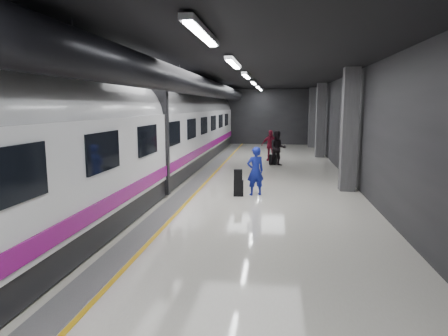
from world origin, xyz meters
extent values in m
plane|color=silver|center=(0.00, 0.00, 0.00)|extent=(40.00, 40.00, 0.00)
cube|color=black|center=(0.00, 0.00, 4.50)|extent=(10.00, 40.00, 0.02)
cube|color=#28282B|center=(0.00, 20.00, 2.25)|extent=(10.00, 0.02, 4.50)
cube|color=#28282B|center=(-5.00, 0.00, 2.25)|extent=(0.02, 40.00, 4.50)
cube|color=#28282B|center=(5.00, 0.00, 2.25)|extent=(0.02, 40.00, 4.50)
cube|color=slate|center=(-1.35, 0.00, 0.01)|extent=(0.65, 39.80, 0.01)
cube|color=yellow|center=(-0.95, 0.00, 0.01)|extent=(0.10, 39.80, 0.01)
cylinder|color=black|center=(-1.30, 0.00, 3.95)|extent=(0.80, 38.00, 0.80)
cube|color=silver|center=(0.60, -6.00, 4.40)|extent=(0.22, 2.60, 0.10)
cube|color=silver|center=(0.60, -1.00, 4.40)|extent=(0.22, 2.60, 0.10)
cube|color=silver|center=(0.60, 4.00, 4.40)|extent=(0.22, 2.60, 0.10)
cube|color=silver|center=(0.60, 9.00, 4.40)|extent=(0.22, 2.60, 0.10)
cube|color=silver|center=(0.60, 14.00, 4.40)|extent=(0.22, 2.60, 0.10)
cube|color=silver|center=(0.60, 18.00, 4.40)|extent=(0.22, 2.60, 0.10)
cube|color=#515154|center=(4.55, 2.00, 2.25)|extent=(0.55, 0.55, 4.50)
cube|color=#515154|center=(4.55, 12.00, 2.25)|extent=(0.55, 0.55, 4.50)
cube|color=#515154|center=(4.55, 18.00, 2.25)|extent=(0.55, 0.55, 4.50)
cube|color=black|center=(-3.25, 0.00, 0.35)|extent=(2.80, 38.00, 0.60)
cube|color=white|center=(-3.25, 0.00, 1.75)|extent=(2.90, 38.00, 2.20)
cylinder|color=white|center=(-3.25, 0.00, 2.70)|extent=(2.80, 38.00, 2.80)
cube|color=#8B0C76|center=(-1.78, 0.00, 0.95)|extent=(0.04, 38.00, 0.35)
cube|color=black|center=(-3.25, 0.00, 2.00)|extent=(3.05, 0.25, 3.80)
cube|color=black|center=(-1.78, -8.00, 2.15)|extent=(0.05, 1.60, 0.85)
cube|color=black|center=(-1.78, -5.00, 2.15)|extent=(0.05, 1.60, 0.85)
cube|color=black|center=(-1.78, -2.00, 2.15)|extent=(0.05, 1.60, 0.85)
cube|color=black|center=(-1.78, 1.00, 2.15)|extent=(0.05, 1.60, 0.85)
cube|color=black|center=(-1.78, 4.00, 2.15)|extent=(0.05, 1.60, 0.85)
cube|color=black|center=(-1.78, 7.00, 2.15)|extent=(0.05, 1.60, 0.85)
cube|color=black|center=(-1.78, 10.00, 2.15)|extent=(0.05, 1.60, 0.85)
cube|color=black|center=(-1.78, 13.00, 2.15)|extent=(0.05, 1.60, 0.85)
cube|color=black|center=(-1.78, 16.00, 2.15)|extent=(0.05, 1.60, 0.85)
imported|color=#161DAA|center=(1.20, 0.74, 0.86)|extent=(0.74, 0.63, 1.72)
cube|color=black|center=(0.63, 0.50, 0.28)|extent=(0.36, 0.24, 0.56)
cube|color=black|center=(0.61, 0.46, 0.76)|extent=(0.31, 0.19, 0.39)
imported|color=black|center=(1.98, 7.98, 0.92)|extent=(0.99, 0.83, 1.84)
imported|color=maroon|center=(1.55, 9.93, 0.88)|extent=(1.09, 0.62, 1.76)
cube|color=black|center=(1.74, 8.32, 0.28)|extent=(0.44, 0.35, 0.56)
camera|label=1|loc=(1.94, -13.14, 3.13)|focal=32.00mm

